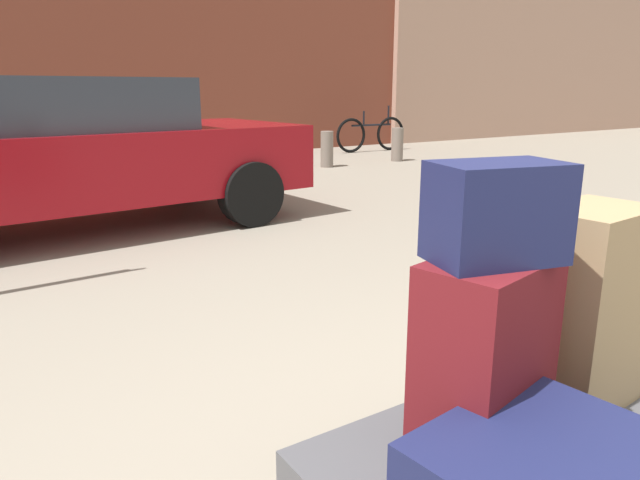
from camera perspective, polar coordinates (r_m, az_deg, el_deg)
The scene contains 10 objects.
building_facade_side at distance 19.32m, azimuth 21.42°, elevation 21.01°, with size 12.00×1.00×7.52m, color tan.
luggage_cart at distance 1.89m, azimuth 21.63°, elevation -20.46°, with size 1.31×0.85×0.34m.
suitcase_maroon_rear_right at distance 1.65m, azimuth 15.89°, elevation -11.37°, with size 0.38×0.24×0.56m, color maroon.
suitcase_tan_front_left at distance 2.02m, azimuth 24.64°, elevation -6.00°, with size 0.38×0.26×0.64m, color #9E7F56.
duffel_bag_navy_topmost_pile at distance 1.52m, azimuth 16.96°, elevation 2.61°, with size 0.32×0.20×0.25m, color #191E47.
parked_car at distance 5.94m, azimuth -23.81°, elevation 8.00°, with size 4.42×2.18×1.42m.
bicycle_leaning at distance 12.69m, azimuth 5.06°, elevation 10.35°, with size 1.76×0.13×0.96m.
bollard_kerb_near at distance 9.42m, azimuth -6.25°, elevation 8.41°, with size 0.22×0.22×0.61m, color #72665B.
bollard_kerb_mid at distance 10.10m, azimuth 0.69°, elevation 8.92°, with size 0.22×0.22×0.61m, color #72665B.
bollard_kerb_far at distance 11.05m, azimuth 7.61°, elevation 9.29°, with size 0.22×0.22×0.61m, color #72665B.
Camera 1 is at (-1.32, -0.84, 1.33)m, focal length 32.54 mm.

